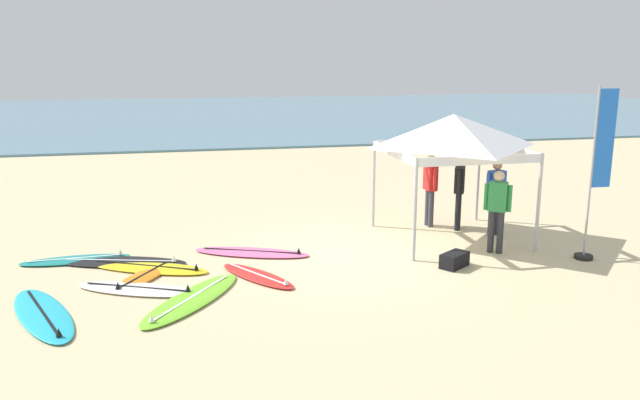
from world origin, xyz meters
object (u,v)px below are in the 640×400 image
at_px(surfboard_yellow, 147,267).
at_px(surfboard_white, 138,289).
at_px(person_green, 497,206).
at_px(surfboard_pink, 252,252).
at_px(person_blue, 496,192).
at_px(person_red, 430,185).
at_px(surfboard_black, 121,262).
at_px(banner_flag, 596,181).
at_px(surfboard_teal, 76,260).
at_px(surfboard_orange, 143,277).
at_px(surfboard_red, 258,276).
at_px(surfboard_cyan, 43,314).
at_px(canopy_tent, 453,131).
at_px(person_black, 459,188).
at_px(gear_bag_near_tent, 454,260).
at_px(surfboard_lime, 192,299).

relative_size(surfboard_yellow, surfboard_white, 1.11).
bearing_deg(person_green, surfboard_pink, 168.43).
height_order(person_blue, person_red, same).
bearing_deg(surfboard_black, banner_flag, -10.63).
bearing_deg(surfboard_teal, surfboard_orange, -44.14).
distance_m(surfboard_red, banner_flag, 6.78).
bearing_deg(banner_flag, surfboard_yellow, 171.54).
relative_size(surfboard_cyan, banner_flag, 0.77).
xyz_separation_m(canopy_tent, person_black, (0.51, 0.64, -1.40)).
bearing_deg(gear_bag_near_tent, surfboard_red, 176.56).
height_order(surfboard_yellow, person_green, person_green).
height_order(surfboard_black, banner_flag, banner_flag).
bearing_deg(person_black, surfboard_teal, -176.16).
distance_m(surfboard_orange, surfboard_black, 1.08).
bearing_deg(surfboard_orange, surfboard_teal, 135.86).
bearing_deg(gear_bag_near_tent, surfboard_teal, 164.72).
distance_m(person_red, gear_bag_near_tent, 3.13).
bearing_deg(surfboard_orange, surfboard_yellow, 86.07).
relative_size(surfboard_cyan, surfboard_teal, 1.25).
bearing_deg(surfboard_yellow, surfboard_teal, 151.05).
height_order(surfboard_yellow, surfboard_teal, same).
distance_m(surfboard_teal, surfboard_orange, 1.87).
relative_size(surfboard_red, gear_bag_near_tent, 3.10).
bearing_deg(canopy_tent, surfboard_red, -159.73).
bearing_deg(surfboard_orange, person_green, 0.18).
relative_size(surfboard_black, person_red, 1.57).
distance_m(canopy_tent, surfboard_red, 5.30).
xyz_separation_m(surfboard_lime, gear_bag_near_tent, (4.95, 0.66, 0.10)).
bearing_deg(person_green, canopy_tent, 112.02).
relative_size(surfboard_yellow, banner_flag, 0.75).
bearing_deg(surfboard_lime, canopy_tent, 24.08).
relative_size(surfboard_yellow, surfboard_teal, 1.22).
xyz_separation_m(surfboard_red, surfboard_pink, (0.06, 1.44, -0.00)).
bearing_deg(surfboard_white, person_green, 5.28).
xyz_separation_m(canopy_tent, surfboard_black, (-6.97, -0.26, -2.35)).
height_order(surfboard_cyan, person_black, person_black).
bearing_deg(surfboard_pink, surfboard_orange, -154.05).
xyz_separation_m(surfboard_pink, person_red, (4.37, 1.27, 0.95)).
xyz_separation_m(surfboard_teal, person_red, (7.81, 0.99, 0.95)).
bearing_deg(surfboard_yellow, person_blue, 5.21).
bearing_deg(person_red, person_blue, -43.46).
distance_m(surfboard_teal, person_green, 8.48).
relative_size(surfboard_cyan, person_black, 1.53).
bearing_deg(person_red, surfboard_teal, -172.79).
relative_size(canopy_tent, surfboard_black, 1.04).
relative_size(surfboard_red, person_black, 1.09).
bearing_deg(surfboard_white, surfboard_black, 104.68).
bearing_deg(person_green, surfboard_yellow, 175.74).
bearing_deg(surfboard_red, surfboard_pink, 87.46).
bearing_deg(person_red, surfboard_pink, -163.81).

